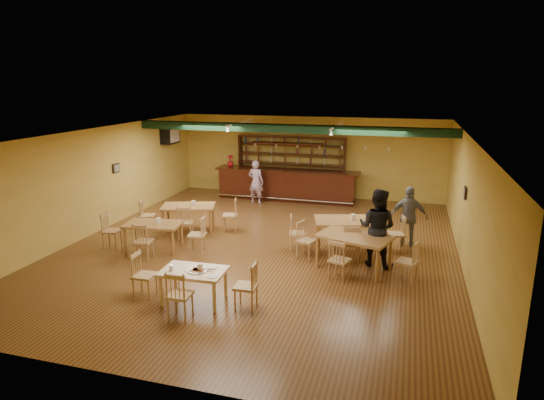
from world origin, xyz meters
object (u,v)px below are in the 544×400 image
(near_table, at_px, (194,286))
(dining_table_b, at_px, (347,235))
(dining_table_a, at_px, (189,218))
(dining_table_c, at_px, (154,236))
(patron_bar, at_px, (256,182))
(dining_table_d, at_px, (354,252))
(patron_right_a, at_px, (377,227))
(bar_counter, at_px, (287,185))

(near_table, bearing_deg, dining_table_b, 54.14)
(dining_table_a, bearing_deg, dining_table_c, -112.78)
(near_table, bearing_deg, patron_bar, 96.73)
(near_table, bearing_deg, dining_table_c, 130.71)
(dining_table_d, distance_m, near_table, 3.87)
(dining_table_a, relative_size, near_table, 1.20)
(patron_right_a, bearing_deg, near_table, 57.98)
(bar_counter, height_order, dining_table_a, bar_counter)
(dining_table_a, distance_m, patron_right_a, 5.64)
(bar_counter, relative_size, patron_right_a, 2.84)
(patron_bar, bearing_deg, dining_table_c, 85.42)
(dining_table_c, distance_m, dining_table_d, 5.17)
(patron_right_a, bearing_deg, patron_bar, -30.30)
(dining_table_a, height_order, dining_table_b, dining_table_b)
(dining_table_b, relative_size, dining_table_c, 1.16)
(bar_counter, xyz_separation_m, dining_table_a, (-1.85, -4.38, -0.19))
(dining_table_d, xyz_separation_m, near_table, (-2.86, -2.61, -0.07))
(dining_table_c, distance_m, patron_right_a, 5.70)
(dining_table_a, distance_m, near_table, 4.73)
(dining_table_c, bearing_deg, bar_counter, 63.61)
(near_table, xyz_separation_m, patron_bar, (-1.23, 7.77, 0.45))
(bar_counter, xyz_separation_m, dining_table_b, (2.84, -4.77, -0.15))
(dining_table_a, height_order, patron_bar, patron_bar)
(patron_bar, bearing_deg, dining_table_a, 82.44)
(bar_counter, bearing_deg, near_table, -87.96)
(dining_table_c, bearing_deg, dining_table_b, 7.24)
(bar_counter, distance_m, near_table, 8.60)
(dining_table_d, bearing_deg, dining_table_b, 122.63)
(dining_table_a, height_order, patron_right_a, patron_right_a)
(dining_table_d, height_order, patron_right_a, patron_right_a)
(bar_counter, relative_size, near_table, 4.20)
(bar_counter, distance_m, patron_right_a, 6.67)
(dining_table_c, height_order, patron_bar, patron_bar)
(dining_table_c, relative_size, patron_bar, 0.91)
(dining_table_b, xyz_separation_m, patron_right_a, (0.80, -0.80, 0.52))
(dining_table_a, height_order, dining_table_c, dining_table_a)
(bar_counter, bearing_deg, dining_table_d, -62.14)
(dining_table_a, bearing_deg, near_table, -80.49)
(dining_table_b, xyz_separation_m, near_table, (-2.53, -3.82, -0.08))
(bar_counter, height_order, patron_bar, patron_bar)
(patron_bar, bearing_deg, bar_counter, -131.39)
(dining_table_a, xyz_separation_m, patron_right_a, (5.49, -1.20, 0.56))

